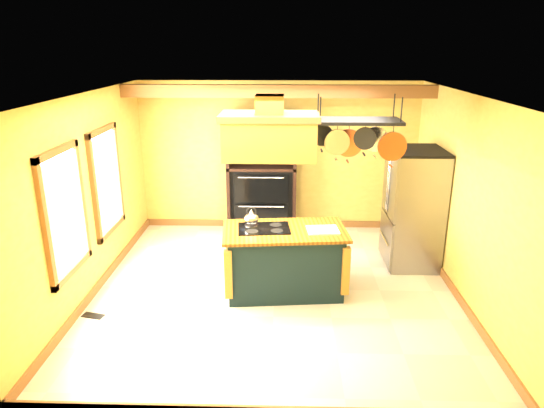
# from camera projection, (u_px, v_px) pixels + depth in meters

# --- Properties ---
(floor) EXTENTS (5.00, 5.00, 0.00)m
(floor) POSITION_uv_depth(u_px,v_px,m) (275.00, 289.00, 6.86)
(floor) COLOR beige
(floor) RESTS_ON ground
(ceiling) EXTENTS (5.00, 5.00, 0.00)m
(ceiling) POSITION_uv_depth(u_px,v_px,m) (275.00, 95.00, 6.01)
(ceiling) COLOR white
(ceiling) RESTS_ON wall_back
(wall_back) EXTENTS (5.00, 0.02, 2.70)m
(wall_back) POSITION_uv_depth(u_px,v_px,m) (278.00, 157.00, 8.81)
(wall_back) COLOR gold
(wall_back) RESTS_ON floor
(wall_front) EXTENTS (5.00, 0.02, 2.70)m
(wall_front) POSITION_uv_depth(u_px,v_px,m) (268.00, 288.00, 4.06)
(wall_front) COLOR gold
(wall_front) RESTS_ON floor
(wall_left) EXTENTS (0.02, 5.00, 2.70)m
(wall_left) POSITION_uv_depth(u_px,v_px,m) (89.00, 196.00, 6.51)
(wall_left) COLOR gold
(wall_left) RESTS_ON floor
(wall_right) EXTENTS (0.02, 5.00, 2.70)m
(wall_right) POSITION_uv_depth(u_px,v_px,m) (465.00, 200.00, 6.37)
(wall_right) COLOR gold
(wall_right) RESTS_ON floor
(ceiling_beam) EXTENTS (5.00, 0.15, 0.20)m
(ceiling_beam) POSITION_uv_depth(u_px,v_px,m) (278.00, 91.00, 7.66)
(ceiling_beam) COLOR brown
(ceiling_beam) RESTS_ON ceiling
(window_near) EXTENTS (0.06, 1.06, 1.56)m
(window_near) POSITION_uv_depth(u_px,v_px,m) (65.00, 213.00, 5.73)
(window_near) COLOR brown
(window_near) RESTS_ON wall_left
(window_far) EXTENTS (0.06, 1.06, 1.56)m
(window_far) POSITION_uv_depth(u_px,v_px,m) (107.00, 181.00, 7.06)
(window_far) COLOR brown
(window_far) RESTS_ON wall_left
(kitchen_island) EXTENTS (1.74, 1.08, 1.11)m
(kitchen_island) POSITION_uv_depth(u_px,v_px,m) (284.00, 260.00, 6.67)
(kitchen_island) COLOR black
(kitchen_island) RESTS_ON floor
(range_hood) EXTENTS (1.24, 0.70, 0.80)m
(range_hood) POSITION_uv_depth(u_px,v_px,m) (270.00, 134.00, 6.13)
(range_hood) COLOR #C07F30
(range_hood) RESTS_ON ceiling
(pot_rack) EXTENTS (1.18, 0.54, 0.80)m
(pot_rack) POSITION_uv_depth(u_px,v_px,m) (358.00, 131.00, 6.08)
(pot_rack) COLOR black
(pot_rack) RESTS_ON ceiling
(refrigerator) EXTENTS (0.77, 0.91, 1.79)m
(refrigerator) POSITION_uv_depth(u_px,v_px,m) (413.00, 211.00, 7.43)
(refrigerator) COLOR gray
(refrigerator) RESTS_ON floor
(hutch) EXTENTS (1.22, 0.56, 2.17)m
(hutch) POSITION_uv_depth(u_px,v_px,m) (262.00, 187.00, 8.75)
(hutch) COLOR black
(hutch) RESTS_ON floor
(floor_register) EXTENTS (0.30, 0.18, 0.01)m
(floor_register) POSITION_uv_depth(u_px,v_px,m) (93.00, 316.00, 6.17)
(floor_register) COLOR black
(floor_register) RESTS_ON floor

